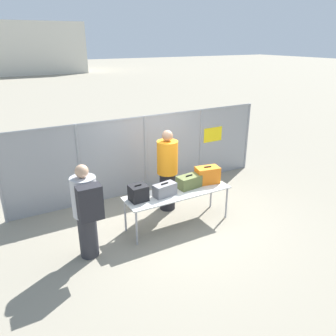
% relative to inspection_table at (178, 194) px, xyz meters
% --- Properties ---
extents(ground_plane, '(120.00, 120.00, 0.00)m').
position_rel_inspection_table_xyz_m(ground_plane, '(0.15, 0.16, -0.70)').
color(ground_plane, gray).
extents(fence_section, '(6.71, 0.07, 1.96)m').
position_rel_inspection_table_xyz_m(fence_section, '(0.16, 1.84, 0.33)').
color(fence_section, gray).
rests_on(fence_section, ground_plane).
extents(inspection_table, '(2.25, 0.68, 0.75)m').
position_rel_inspection_table_xyz_m(inspection_table, '(0.00, 0.00, 0.00)').
color(inspection_table, silver).
rests_on(inspection_table, ground_plane).
extents(suitcase_black, '(0.35, 0.31, 0.33)m').
position_rel_inspection_table_xyz_m(suitcase_black, '(-0.86, 0.05, 0.21)').
color(suitcase_black, black).
rests_on(suitcase_black, inspection_table).
extents(suitcase_grey, '(0.49, 0.29, 0.27)m').
position_rel_inspection_table_xyz_m(suitcase_grey, '(-0.31, -0.01, 0.18)').
color(suitcase_grey, slate).
rests_on(suitcase_grey, inspection_table).
extents(suitcase_olive, '(0.52, 0.34, 0.28)m').
position_rel_inspection_table_xyz_m(suitcase_olive, '(0.32, 0.08, 0.18)').
color(suitcase_olive, '#566033').
rests_on(suitcase_olive, inspection_table).
extents(suitcase_orange, '(0.55, 0.38, 0.38)m').
position_rel_inspection_table_xyz_m(suitcase_orange, '(0.79, 0.09, 0.23)').
color(suitcase_orange, orange).
rests_on(suitcase_orange, inspection_table).
extents(traveler_hooded, '(0.44, 0.67, 1.76)m').
position_rel_inspection_table_xyz_m(traveler_hooded, '(-1.94, -0.21, 0.27)').
color(traveler_hooded, '#2D2D33').
rests_on(traveler_hooded, ground_plane).
extents(security_worker_near, '(0.46, 0.46, 1.87)m').
position_rel_inspection_table_xyz_m(security_worker_near, '(0.15, 0.71, 0.27)').
color(security_worker_near, black).
rests_on(security_worker_near, ground_plane).
extents(utility_trailer, '(3.55, 2.28, 0.72)m').
position_rel_inspection_table_xyz_m(utility_trailer, '(0.86, 3.81, -0.28)').
color(utility_trailer, '#B2B2B7').
rests_on(utility_trailer, ground_plane).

